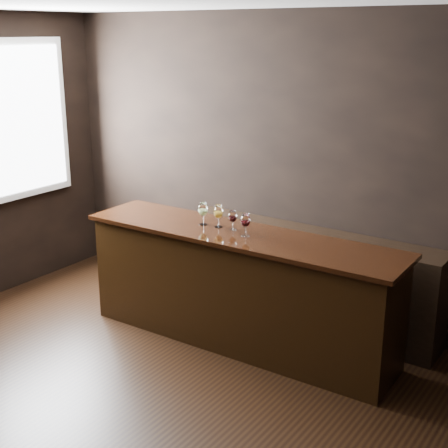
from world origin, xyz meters
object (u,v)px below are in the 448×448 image
Objects in this scene: glass_white at (203,210)px; glass_red_b at (245,221)px; back_bar_shelf at (307,278)px; bar_counter at (239,290)px; glass_red_a at (233,217)px; glass_amber at (218,212)px.

glass_red_b is at bearing -6.54° from glass_white.
glass_white reaches higher than back_bar_shelf.
bar_counter is 0.64m from glass_red_a.
bar_counter is 14.50× the size of glass_red_b.
bar_counter is 13.85× the size of glass_white.
glass_amber reaches higher than glass_red_a.
glass_red_a is at bearing 4.56° from glass_white.
glass_red_a is (0.29, 0.02, -0.02)m from glass_white.
glass_amber is (-0.24, 0.04, 0.65)m from bar_counter.
glass_white is 1.05× the size of glass_red_b.
back_bar_shelf is at bearing 72.22° from glass_red_b.
bar_counter is at bearing -22.26° from glass_red_a.
glass_red_a is at bearing 156.45° from glass_red_b.
glass_white is at bearing 173.46° from glass_red_b.
bar_counter is 14.06× the size of glass_amber.
glass_red_a is (-0.40, -0.62, 0.67)m from back_bar_shelf.
glass_red_b reaches higher than bar_counter.
glass_white is at bearing 176.55° from bar_counter.
back_bar_shelf is 1.17m from glass_white.
back_bar_shelf is at bearing 64.15° from bar_counter.
back_bar_shelf is 14.53× the size of glass_red_a.
glass_white reaches higher than bar_counter.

